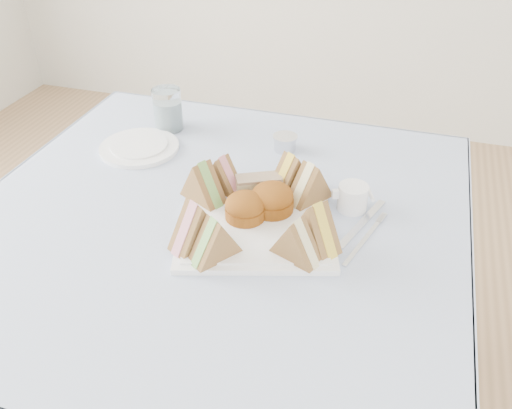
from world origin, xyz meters
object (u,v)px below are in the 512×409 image
(water_glass, at_px, (168,109))
(creamer_jug, at_px, (353,197))
(table, at_px, (220,339))
(serving_plate, at_px, (256,222))

(water_glass, distance_m, creamer_jug, 0.57)
(table, xyz_separation_m, water_glass, (-0.25, 0.33, 0.43))
(table, height_order, creamer_jug, creamer_jug)
(creamer_jug, bearing_deg, serving_plate, -168.54)
(serving_plate, distance_m, water_glass, 0.49)
(serving_plate, height_order, creamer_jug, creamer_jug)
(table, height_order, water_glass, water_glass)
(table, distance_m, water_glass, 0.60)
(serving_plate, relative_size, water_glass, 2.76)
(serving_plate, bearing_deg, table, 160.85)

